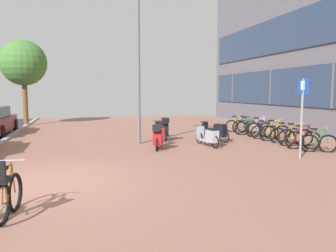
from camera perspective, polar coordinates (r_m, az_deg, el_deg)
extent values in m
cube|color=#916151|center=(9.37, 10.69, -7.62)|extent=(14.40, 40.00, 0.05)
cube|color=#5D5A63|center=(17.07, 26.66, 6.21)|extent=(0.10, 0.12, 2.09)
cube|color=#5D5A63|center=(21.17, 17.34, 6.42)|extent=(0.10, 0.12, 2.09)
cube|color=#5D5A63|center=(25.63, 11.14, 6.46)|extent=(0.10, 0.12, 2.09)
torus|color=black|center=(6.18, -26.77, -11.99)|extent=(0.17, 0.73, 0.72)
torus|color=black|center=(6.76, -24.95, -10.38)|extent=(0.17, 0.73, 0.72)
cylinder|color=brown|center=(6.46, -25.75, -8.77)|extent=(0.08, 0.32, 0.63)
cylinder|color=brown|center=(6.29, -26.29, -9.42)|extent=(0.05, 0.14, 0.58)
cylinder|color=brown|center=(6.35, -26.01, -6.40)|extent=(0.09, 0.39, 0.08)
cylinder|color=brown|center=(6.30, -26.39, -11.87)|extent=(0.06, 0.25, 0.08)
cylinder|color=brown|center=(6.17, -26.67, -9.49)|extent=(0.05, 0.17, 0.53)
cylinder|color=brown|center=(6.63, -25.21, -8.15)|extent=(0.05, 0.15, 0.58)
cube|color=black|center=(6.17, -26.59, -6.63)|extent=(0.12, 0.23, 0.06)
cylinder|color=#ADADB2|center=(6.51, -25.50, -5.41)|extent=(0.48, 0.09, 0.02)
cube|color=black|center=(6.12, -26.79, -8.36)|extent=(0.23, 0.27, 0.10)
cylinder|color=black|center=(6.42, -26.95, -13.08)|extent=(0.20, 0.07, 0.28)
torus|color=black|center=(12.89, 23.26, -2.78)|extent=(0.64, 0.35, 0.68)
torus|color=black|center=(13.05, 25.93, -2.80)|extent=(0.64, 0.35, 0.68)
cylinder|color=#2C682F|center=(12.95, 24.92, -1.73)|extent=(0.29, 0.16, 0.59)
cylinder|color=#2C682F|center=(12.91, 24.11, -1.82)|extent=(0.14, 0.09, 0.54)
cylinder|color=#2C682F|center=(12.91, 24.76, -0.56)|extent=(0.36, 0.19, 0.08)
cylinder|color=#2C682F|center=(12.92, 23.77, -2.89)|extent=(0.23, 0.13, 0.07)
cylinder|color=#2C682F|center=(12.87, 23.60, -1.72)|extent=(0.16, 0.09, 0.49)
cylinder|color=#2C682F|center=(13.00, 25.75, -1.64)|extent=(0.14, 0.09, 0.54)
cube|color=black|center=(12.86, 23.95, -0.47)|extent=(0.24, 0.17, 0.06)
cylinder|color=#ADADB2|center=(12.95, 25.57, -0.25)|extent=(0.22, 0.45, 0.02)
torus|color=black|center=(13.31, 21.05, -2.34)|extent=(0.71, 0.29, 0.72)
torus|color=black|center=(13.52, 23.56, -2.32)|extent=(0.71, 0.29, 0.72)
cylinder|color=maroon|center=(13.40, 22.61, -1.23)|extent=(0.30, 0.13, 0.63)
cylinder|color=maroon|center=(13.34, 21.85, -1.33)|extent=(0.14, 0.08, 0.57)
cylinder|color=maroon|center=(13.35, 22.46, -0.02)|extent=(0.37, 0.15, 0.08)
cylinder|color=maroon|center=(13.35, 21.53, -2.44)|extent=(0.24, 0.10, 0.08)
cylinder|color=maroon|center=(13.30, 21.37, -1.23)|extent=(0.16, 0.07, 0.53)
cylinder|color=maroon|center=(13.46, 23.39, -1.12)|extent=(0.14, 0.07, 0.57)
cube|color=black|center=(13.29, 21.70, 0.05)|extent=(0.24, 0.15, 0.06)
cylinder|color=#ADADB2|center=(13.41, 23.22, 0.29)|extent=(0.17, 0.46, 0.02)
torus|color=black|center=(13.95, 19.83, -1.92)|extent=(0.71, 0.31, 0.72)
torus|color=black|center=(14.15, 22.43, -1.92)|extent=(0.71, 0.31, 0.72)
cylinder|color=#BB861E|center=(14.04, 21.44, -0.87)|extent=(0.32, 0.14, 0.63)
cylinder|color=#BB861E|center=(13.98, 20.65, -0.97)|extent=(0.15, 0.08, 0.58)
cylinder|color=#BB861E|center=(13.99, 21.28, 0.29)|extent=(0.39, 0.17, 0.08)
cylinder|color=#BB861E|center=(13.99, 20.33, -2.02)|extent=(0.25, 0.11, 0.08)
cylinder|color=#BB861E|center=(13.94, 20.16, -0.86)|extent=(0.17, 0.08, 0.53)
cylinder|color=#BB861E|center=(14.10, 22.25, -0.77)|extent=(0.15, 0.08, 0.58)
cube|color=black|center=(13.93, 20.49, 0.36)|extent=(0.24, 0.16, 0.06)
cylinder|color=#ADADB2|center=(14.05, 22.07, 0.59)|extent=(0.18, 0.46, 0.02)
torus|color=black|center=(14.58, 18.47, -1.60)|extent=(0.65, 0.38, 0.69)
torus|color=black|center=(14.66, 20.84, -1.64)|extent=(0.65, 0.38, 0.69)
cylinder|color=brown|center=(14.60, 19.93, -0.65)|extent=(0.28, 0.17, 0.61)
cylinder|color=brown|center=(14.58, 19.21, -0.73)|extent=(0.13, 0.09, 0.55)
cylinder|color=brown|center=(14.56, 19.78, 0.42)|extent=(0.35, 0.20, 0.08)
cylinder|color=brown|center=(14.60, 18.92, -1.70)|extent=(0.22, 0.13, 0.08)
cylinder|color=brown|center=(14.56, 18.76, -0.63)|extent=(0.15, 0.09, 0.51)
cylinder|color=brown|center=(14.62, 20.66, -0.57)|extent=(0.14, 0.09, 0.55)
cube|color=black|center=(14.54, 19.06, 0.51)|extent=(0.24, 0.18, 0.06)
cylinder|color=#ADADB2|center=(14.58, 20.50, 0.70)|extent=(0.24, 0.44, 0.02)
torus|color=black|center=(15.06, 16.83, -1.23)|extent=(0.73, 0.29, 0.74)
torus|color=black|center=(15.23, 19.14, -1.23)|extent=(0.73, 0.29, 0.74)
cylinder|color=#C08917|center=(15.13, 18.26, -0.23)|extent=(0.31, 0.13, 0.65)
cylinder|color=#C08917|center=(15.08, 17.56, -0.32)|extent=(0.14, 0.08, 0.59)
cylinder|color=#C08917|center=(15.09, 18.11, 0.87)|extent=(0.38, 0.15, 0.09)
cylinder|color=#C08917|center=(15.09, 17.27, -1.33)|extent=(0.24, 0.10, 0.08)
cylinder|color=#C08917|center=(15.05, 17.12, -0.23)|extent=(0.16, 0.07, 0.54)
cylinder|color=#C08917|center=(15.18, 18.97, -0.14)|extent=(0.15, 0.07, 0.59)
cube|color=black|center=(15.04, 17.41, 0.93)|extent=(0.24, 0.15, 0.06)
cylinder|color=#ADADB2|center=(15.14, 18.81, 1.15)|extent=(0.17, 0.47, 0.02)
torus|color=black|center=(15.61, 15.31, -1.06)|extent=(0.65, 0.28, 0.67)
torus|color=black|center=(15.75, 17.45, -1.07)|extent=(0.65, 0.28, 0.67)
cylinder|color=black|center=(15.66, 16.62, -0.19)|extent=(0.29, 0.13, 0.59)
cylinder|color=black|center=(15.63, 15.98, -0.27)|extent=(0.14, 0.08, 0.53)
cylinder|color=black|center=(15.63, 16.48, 0.77)|extent=(0.36, 0.15, 0.08)
cylinder|color=black|center=(15.64, 15.72, -1.14)|extent=(0.23, 0.10, 0.07)
cylinder|color=black|center=(15.60, 15.57, -0.18)|extent=(0.16, 0.07, 0.49)
cylinder|color=black|center=(15.70, 17.29, -0.11)|extent=(0.14, 0.07, 0.53)
cube|color=black|center=(15.59, 15.84, 0.84)|extent=(0.24, 0.16, 0.06)
cylinder|color=#ADADB2|center=(15.66, 17.13, 1.03)|extent=(0.18, 0.46, 0.02)
torus|color=black|center=(16.24, 14.49, -0.66)|extent=(0.74, 0.24, 0.74)
torus|color=black|center=(16.43, 16.61, -0.64)|extent=(0.74, 0.24, 0.74)
cylinder|color=#AEAFBA|center=(16.32, 15.79, 0.28)|extent=(0.31, 0.11, 0.65)
cylinder|color=#AEAFBA|center=(16.26, 15.16, 0.19)|extent=(0.14, 0.07, 0.59)
cylinder|color=#AEAFBA|center=(16.28, 15.65, 1.30)|extent=(0.38, 0.12, 0.09)
cylinder|color=#AEAFBA|center=(16.27, 14.90, -0.74)|extent=(0.25, 0.08, 0.08)
cylinder|color=#AEAFBA|center=(16.23, 14.75, 0.28)|extent=(0.16, 0.06, 0.54)
cylinder|color=#AEAFBA|center=(16.38, 16.45, 0.37)|extent=(0.15, 0.06, 0.59)
cube|color=black|center=(16.22, 15.02, 1.35)|extent=(0.23, 0.14, 0.06)
cylinder|color=#ADADB2|center=(16.33, 16.30, 1.56)|extent=(0.13, 0.47, 0.02)
torus|color=black|center=(16.81, 12.61, -0.42)|extent=(0.66, 0.41, 0.72)
torus|color=black|center=(16.81, 14.81, -0.48)|extent=(0.66, 0.41, 0.72)
cylinder|color=#2A6A31|center=(16.78, 13.95, 0.42)|extent=(0.29, 0.19, 0.63)
cylinder|color=#2A6A31|center=(16.78, 13.29, 0.35)|extent=(0.14, 0.10, 0.57)
cylinder|color=#2A6A31|center=(16.76, 13.80, 1.39)|extent=(0.36, 0.22, 0.08)
cylinder|color=#2A6A31|center=(16.81, 13.03, -0.52)|extent=(0.23, 0.15, 0.08)
cylinder|color=#2A6A31|center=(16.78, 12.88, 0.45)|extent=(0.16, 0.10, 0.52)
cylinder|color=#2A6A31|center=(16.78, 14.64, 0.48)|extent=(0.14, 0.10, 0.57)
cube|color=black|center=(16.76, 13.14, 1.46)|extent=(0.24, 0.19, 0.06)
cylinder|color=#ADADB2|center=(16.75, 14.47, 1.62)|extent=(0.26, 0.43, 0.02)
torus|color=black|center=(17.45, 12.21, -0.17)|extent=(0.71, 0.30, 0.72)
torus|color=black|center=(17.56, 14.25, -0.18)|extent=(0.71, 0.30, 0.72)
cylinder|color=navy|center=(17.49, 13.45, 0.67)|extent=(0.31, 0.14, 0.63)
cylinder|color=navy|center=(17.46, 12.84, 0.60)|extent=(0.14, 0.08, 0.58)
cylinder|color=navy|center=(17.46, 13.31, 1.61)|extent=(0.37, 0.16, 0.08)
cylinder|color=navy|center=(17.47, 12.59, -0.25)|extent=(0.24, 0.11, 0.08)
cylinder|color=navy|center=(17.44, 12.45, 0.68)|extent=(0.16, 0.08, 0.53)
cylinder|color=navy|center=(17.52, 14.09, 0.75)|extent=(0.15, 0.08, 0.58)
cube|color=black|center=(17.42, 12.70, 1.66)|extent=(0.24, 0.16, 0.06)
cylinder|color=#ADADB2|center=(17.48, 13.93, 1.84)|extent=(0.18, 0.46, 0.02)
torus|color=black|center=(17.98, 10.91, -0.03)|extent=(0.68, 0.22, 0.68)
torus|color=black|center=(18.13, 12.88, -0.02)|extent=(0.68, 0.22, 0.68)
cylinder|color=#BD8C1E|center=(18.05, 12.11, 0.75)|extent=(0.31, 0.11, 0.60)
cylinder|color=#BD8C1E|center=(18.00, 11.52, 0.67)|extent=(0.14, 0.07, 0.54)
cylinder|color=#BD8C1E|center=(18.01, 11.97, 1.59)|extent=(0.39, 0.13, 0.08)
cylinder|color=#BD8C1E|center=(18.01, 11.28, -0.10)|extent=(0.25, 0.09, 0.07)
cylinder|color=#BD8C1E|center=(17.98, 11.14, 0.75)|extent=(0.17, 0.06, 0.50)
cylinder|color=#BD8C1E|center=(18.09, 12.73, 0.82)|extent=(0.15, 0.06, 0.54)
cube|color=black|center=(17.97, 11.38, 1.65)|extent=(0.23, 0.14, 0.06)
cylinder|color=#ADADB2|center=(18.06, 12.57, 1.82)|extent=(0.14, 0.47, 0.02)
torus|color=black|center=(12.00, -1.91, -3.25)|extent=(0.23, 0.51, 0.52)
torus|color=black|center=(13.20, -1.24, -2.40)|extent=(0.23, 0.51, 0.52)
cube|color=#AF1B1F|center=(12.60, -1.56, -2.91)|extent=(0.50, 0.74, 0.08)
cube|color=#AF1B1F|center=(12.19, -1.79, -2.13)|extent=(0.47, 0.61, 0.46)
cube|color=black|center=(12.15, -1.79, -0.92)|extent=(0.42, 0.55, 0.06)
cylinder|color=#AF1B1F|center=(13.14, -1.26, -1.30)|extent=(0.11, 0.14, 0.52)
cube|color=#AF1B1F|center=(13.07, -1.29, -1.45)|extent=(0.33, 0.19, 0.52)
cylinder|color=black|center=(13.09, -1.27, -0.20)|extent=(0.50, 0.21, 0.03)
cube|color=black|center=(11.87, -1.95, -0.36)|extent=(0.36, 0.36, 0.24)
torus|color=black|center=(14.10, 9.66, -1.86)|extent=(0.29, 0.54, 0.57)
torus|color=black|center=(14.91, 6.11, -1.38)|extent=(0.29, 0.54, 0.57)
cube|color=black|center=(14.50, 7.83, -1.71)|extent=(0.54, 0.74, 0.08)
cube|color=black|center=(14.21, 9.01, -0.89)|extent=(0.49, 0.61, 0.49)
cube|color=black|center=(14.18, 9.02, 0.20)|extent=(0.44, 0.55, 0.06)
cylinder|color=black|center=(14.86, 6.19, -0.31)|extent=(0.11, 0.14, 0.57)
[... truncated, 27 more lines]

